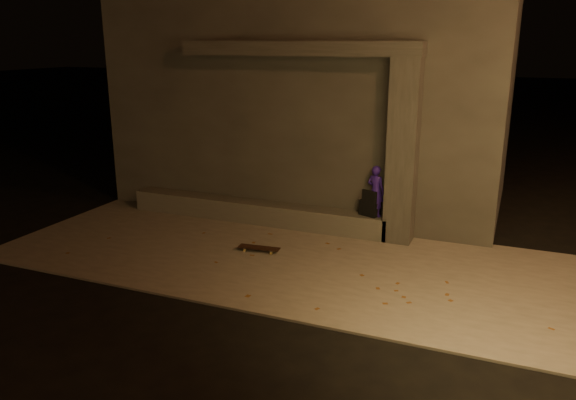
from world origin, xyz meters
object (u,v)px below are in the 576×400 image
at_px(column, 403,153).
at_px(backpack, 370,206).
at_px(skateboarder, 376,191).
at_px(skateboard, 259,248).

xyz_separation_m(column, backpack, (-0.60, -0.00, -1.16)).
height_order(skateboarder, skateboard, skateboarder).
relative_size(column, backpack, 6.60).
distance_m(skateboarder, backpack, 0.35).
bearing_deg(skateboard, skateboarder, 37.09).
height_order(skateboarder, backpack, skateboarder).
relative_size(column, skateboard, 4.37).
height_order(column, skateboarder, column).
xyz_separation_m(skateboarder, skateboard, (-1.82, -1.67, -0.90)).
relative_size(backpack, skateboard, 0.66).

